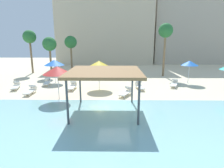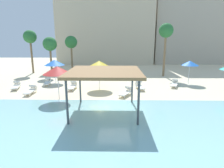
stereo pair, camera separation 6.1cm
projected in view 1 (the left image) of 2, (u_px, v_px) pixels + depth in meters
name	position (u px, v px, depth m)	size (l,w,h in m)	color
ground_plane	(114.00, 107.00, 14.15)	(80.00, 80.00, 0.00)	beige
lagoon_water	(114.00, 144.00, 9.04)	(44.00, 13.50, 0.04)	#8CC6CC
shade_pavilion	(105.00, 73.00, 12.50)	(4.85, 4.85, 2.95)	#42474C
beach_umbrella_blue_0	(190.00, 63.00, 21.23)	(1.92, 1.92, 2.64)	silver
beach_umbrella_yellow_1	(99.00, 64.00, 18.94)	(2.45, 2.45, 2.89)	silver
beach_umbrella_red_3	(57.00, 70.00, 15.26)	(2.33, 2.33, 2.84)	silver
beach_umbrella_blue_5	(54.00, 62.00, 21.73)	(2.31, 2.31, 2.70)	silver
lounge_chair_0	(140.00, 86.00, 19.21)	(0.86, 1.96, 0.74)	white
lounge_chair_1	(16.00, 86.00, 19.22)	(1.11, 1.99, 0.74)	white
lounge_chair_2	(47.00, 82.00, 20.98)	(0.95, 1.98, 0.74)	white
lounge_chair_3	(73.00, 86.00, 19.18)	(0.61, 1.90, 0.74)	white
lounge_chair_4	(174.00, 84.00, 20.24)	(1.29, 1.98, 0.74)	white
lounge_chair_5	(31.00, 90.00, 17.52)	(0.65, 1.91, 0.74)	white
lounge_chair_6	(126.00, 92.00, 16.97)	(1.41, 1.96, 0.74)	white
palm_tree_0	(30.00, 38.00, 27.44)	(1.90, 1.90, 6.35)	brown
palm_tree_1	(50.00, 45.00, 25.67)	(1.90, 1.90, 5.35)	brown
palm_tree_2	(71.00, 43.00, 29.04)	(1.90, 1.90, 5.56)	brown
palm_tree_3	(166.00, 32.00, 24.79)	(1.90, 1.90, 7.12)	brown
hotel_block_0	(106.00, 28.00, 41.20)	(19.31, 11.60, 15.22)	beige
hotel_block_1	(197.00, 23.00, 40.61)	(19.41, 8.29, 17.03)	#B2A893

